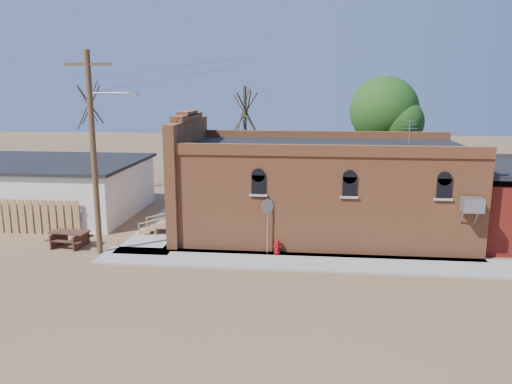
# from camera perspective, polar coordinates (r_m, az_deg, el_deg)

# --- Properties ---
(ground) EXTENTS (120.00, 120.00, 0.00)m
(ground) POSITION_cam_1_polar(r_m,az_deg,el_deg) (21.09, 2.45, -8.81)
(ground) COLOR brown
(ground) RESTS_ON ground
(sidewalk_south) EXTENTS (19.00, 2.20, 0.08)m
(sidewalk_south) POSITION_cam_1_polar(r_m,az_deg,el_deg) (21.89, 6.56, -7.97)
(sidewalk_south) COLOR #9E9991
(sidewalk_south) RESTS_ON ground
(sidewalk_west) EXTENTS (2.60, 10.00, 0.08)m
(sidewalk_west) POSITION_cam_1_polar(r_m,az_deg,el_deg) (27.76, -9.87, -3.74)
(sidewalk_west) COLOR #9E9991
(sidewalk_west) RESTS_ON ground
(brick_bar) EXTENTS (16.40, 7.97, 6.30)m
(brick_bar) POSITION_cam_1_polar(r_m,az_deg,el_deg) (25.70, 6.93, 0.36)
(brick_bar) COLOR #B96538
(brick_bar) RESTS_ON ground
(wood_fence) EXTENTS (5.20, 0.10, 1.80)m
(wood_fence) POSITION_cam_1_polar(r_m,az_deg,el_deg) (28.11, -24.05, -2.62)
(wood_fence) COLOR olive
(wood_fence) RESTS_ON ground
(utility_pole) EXTENTS (3.12, 0.26, 9.00)m
(utility_pole) POSITION_cam_1_polar(r_m,az_deg,el_deg) (23.03, -17.98, 4.64)
(utility_pole) COLOR #46291C
(utility_pole) RESTS_ON ground
(tree_bare_near) EXTENTS (2.80, 2.80, 7.65)m
(tree_bare_near) POSITION_cam_1_polar(r_m,az_deg,el_deg) (32.98, -1.29, 9.34)
(tree_bare_near) COLOR #4D402C
(tree_bare_near) RESTS_ON ground
(tree_bare_far) EXTENTS (2.80, 2.80, 8.16)m
(tree_bare_far) POSITION_cam_1_polar(r_m,az_deg,el_deg) (36.96, -18.51, 9.64)
(tree_bare_far) COLOR #4D402C
(tree_bare_far) RESTS_ON ground
(tree_leafy) EXTENTS (4.40, 4.40, 8.15)m
(tree_leafy) POSITION_cam_1_polar(r_m,az_deg,el_deg) (33.57, 14.44, 8.97)
(tree_leafy) COLOR #4D402C
(tree_leafy) RESTS_ON ground
(fire_hydrant) EXTENTS (0.38, 0.35, 0.66)m
(fire_hydrant) POSITION_cam_1_polar(r_m,az_deg,el_deg) (22.65, 2.43, -6.22)
(fire_hydrant) COLOR #AC090F
(fire_hydrant) RESTS_ON sidewalk_south
(stop_sign) EXTENTS (0.53, 0.52, 2.52)m
(stop_sign) POSITION_cam_1_polar(r_m,az_deg,el_deg) (22.23, 1.33, -2.24)
(stop_sign) COLOR #98999E
(stop_sign) RESTS_ON sidewalk_south
(trash_barrel) EXTENTS (0.57, 0.57, 0.78)m
(trash_barrel) POSITION_cam_1_polar(r_m,az_deg,el_deg) (24.93, -9.34, -4.52)
(trash_barrel) COLOR navy
(trash_barrel) RESTS_ON sidewalk_west
(picnic_table) EXTENTS (1.93, 1.54, 0.75)m
(picnic_table) POSITION_cam_1_polar(r_m,az_deg,el_deg) (25.39, -20.51, -4.79)
(picnic_table) COLOR #49291D
(picnic_table) RESTS_ON ground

